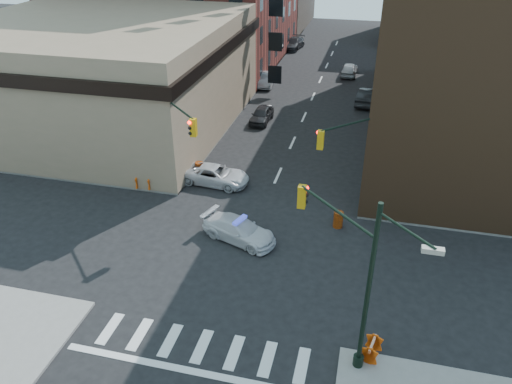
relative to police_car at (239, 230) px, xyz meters
The scene contains 24 objects.
ground 1.79m from the police_car, 69.31° to the right, with size 140.00×140.00×0.00m, color black.
sidewalk_nw 38.41m from the police_car, 125.70° to the left, with size 34.00×54.50×0.15m, color gray.
bank_building 22.52m from the police_car, 137.68° to the left, with size 22.00×22.00×9.00m, color #8B745B.
commercial_row_ne 25.76m from the police_car, 57.02° to the left, with size 14.00×34.00×14.00m, color #503520.
signal_pole_se 10.47m from the police_car, 46.90° to the right, with size 5.40×5.27×8.00m.
signal_pole_nw 7.45m from the police_car, 144.32° to the left, with size 3.58×3.67×8.00m.
signal_pole_ne 8.32m from the police_car, 30.57° to the left, with size 3.67×3.58×8.00m.
tree_ne_near 25.90m from the police_car, 71.69° to the left, with size 3.00×3.00×4.85m.
tree_ne_far 33.56m from the police_car, 76.00° to the left, with size 3.00×3.00×4.85m.
police_car is the anchor object (origin of this frame).
pickup 7.11m from the police_car, 118.91° to the left, with size 2.19×4.76×1.32m, color silver.
parked_car_wnear 18.60m from the police_car, 99.24° to the left, with size 1.60×3.99×1.36m, color black.
parked_car_wfar 29.23m from the police_car, 99.67° to the left, with size 1.49×4.28×1.41m, color gray.
parked_car_wdeep 45.93m from the police_car, 96.14° to the left, with size 2.07×5.10×1.48m, color black.
parked_car_enear 26.19m from the police_car, 76.58° to the left, with size 1.66×4.75×1.56m, color black.
parked_car_efar 34.99m from the police_car, 84.15° to the left, with size 1.73×4.31×1.47m, color #969A9E.
pedestrian_a 7.45m from the police_car, 142.65° to the left, with size 0.67×0.44×1.85m, color black.
pedestrian_b 10.97m from the police_car, 138.27° to the left, with size 0.96×0.75×1.97m, color black.
pedestrian_c 14.74m from the police_car, 147.42° to the left, with size 1.18×0.49×2.01m, color #1D212C.
barrel_road 6.13m from the police_car, 26.49° to the left, with size 0.58×0.58×1.04m, color red.
barrel_bank 8.54m from the police_car, 125.11° to the left, with size 0.62×0.62×1.10m, color #EF330B.
barricade_se_a 10.73m from the police_car, 42.57° to the right, with size 1.11×0.56×0.83m, color #C64509, non-canonical shape.
barricade_nw_a 10.01m from the police_car, 152.87° to the left, with size 1.11×0.55×0.83m, color orange, non-canonical shape.
barricade_nw_b 8.93m from the police_car, 152.36° to the left, with size 1.21×0.61×0.91m, color orange, non-canonical shape.
Camera 1 is at (6.13, -21.62, 16.99)m, focal length 35.00 mm.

